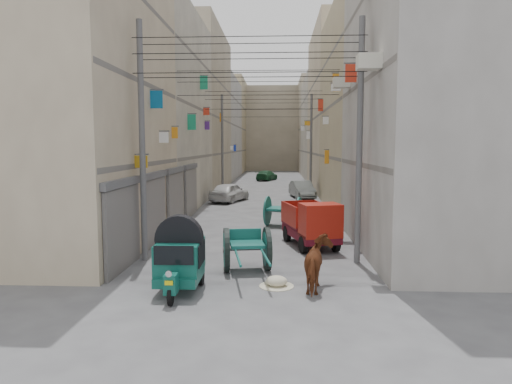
# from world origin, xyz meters

# --- Properties ---
(ground) EXTENTS (140.00, 140.00, 0.00)m
(ground) POSITION_xyz_m (0.00, 0.00, 0.00)
(ground) COLOR #49494B
(ground) RESTS_ON ground
(building_row_left) EXTENTS (8.00, 62.00, 14.00)m
(building_row_left) POSITION_xyz_m (-8.00, 34.13, 6.46)
(building_row_left) COLOR #C3B394
(building_row_left) RESTS_ON ground
(building_row_right) EXTENTS (8.00, 62.00, 14.00)m
(building_row_right) POSITION_xyz_m (8.00, 34.13, 6.46)
(building_row_right) COLOR #ABA6A0
(building_row_right) RESTS_ON ground
(end_cap_building) EXTENTS (22.00, 10.00, 13.00)m
(end_cap_building) POSITION_xyz_m (0.00, 66.00, 6.50)
(end_cap_building) COLOR tan
(end_cap_building) RESTS_ON ground
(shutters_left) EXTENTS (0.18, 14.40, 2.88)m
(shutters_left) POSITION_xyz_m (-3.92, 10.38, 1.49)
(shutters_left) COLOR #49494E
(shutters_left) RESTS_ON ground
(signboards) EXTENTS (8.22, 40.52, 5.67)m
(signboards) POSITION_xyz_m (-0.01, 21.66, 3.43)
(signboards) COLOR orange
(signboards) RESTS_ON ground
(ac_units) EXTENTS (0.70, 6.55, 3.35)m
(ac_units) POSITION_xyz_m (3.65, 7.67, 7.43)
(ac_units) COLOR beige
(ac_units) RESTS_ON ground
(utility_poles) EXTENTS (7.40, 22.20, 8.00)m
(utility_poles) POSITION_xyz_m (0.00, 17.00, 4.00)
(utility_poles) COLOR #545456
(utility_poles) RESTS_ON ground
(overhead_cables) EXTENTS (7.40, 22.52, 1.12)m
(overhead_cables) POSITION_xyz_m (0.00, 14.40, 6.77)
(overhead_cables) COLOR black
(overhead_cables) RESTS_ON ground
(auto_rickshaw) EXTENTS (1.29, 2.24, 1.57)m
(auto_rickshaw) POSITION_xyz_m (-1.68, 2.76, 0.93)
(auto_rickshaw) COLOR black
(auto_rickshaw) RESTS_ON ground
(tonga_cart) EXTENTS (1.63, 3.18, 1.37)m
(tonga_cart) POSITION_xyz_m (-0.02, 4.80, 0.71)
(tonga_cart) COLOR black
(tonga_cart) RESTS_ON ground
(mini_truck) EXTENTS (2.21, 3.47, 1.81)m
(mini_truck) POSITION_xyz_m (2.30, 8.04, 0.87)
(mini_truck) COLOR black
(mini_truck) RESTS_ON ground
(second_cart) EXTENTS (1.93, 1.79, 1.45)m
(second_cart) POSITION_xyz_m (1.20, 12.77, 0.77)
(second_cart) COLOR #13564D
(second_cart) RESTS_ON ground
(feed_sack) EXTENTS (0.60, 0.48, 0.30)m
(feed_sack) POSITION_xyz_m (0.92, 3.26, 0.15)
(feed_sack) COLOR beige
(feed_sack) RESTS_ON ground
(horse) EXTENTS (0.95, 1.78, 1.45)m
(horse) POSITION_xyz_m (2.06, 3.00, 0.72)
(horse) COLOR #5E2316
(horse) RESTS_ON ground
(distant_car_white) EXTENTS (2.82, 4.25, 1.34)m
(distant_car_white) POSITION_xyz_m (-2.43, 22.36, 0.67)
(distant_car_white) COLOR silver
(distant_car_white) RESTS_ON ground
(distant_car_grey) EXTENTS (1.96, 4.04, 1.28)m
(distant_car_grey) POSITION_xyz_m (2.74, 24.80, 0.64)
(distant_car_grey) COLOR #535755
(distant_car_grey) RESTS_ON ground
(distant_car_green) EXTENTS (2.65, 4.14, 1.12)m
(distant_car_green) POSITION_xyz_m (-0.33, 42.01, 0.56)
(distant_car_green) COLOR #1A4B2A
(distant_car_green) RESTS_ON ground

